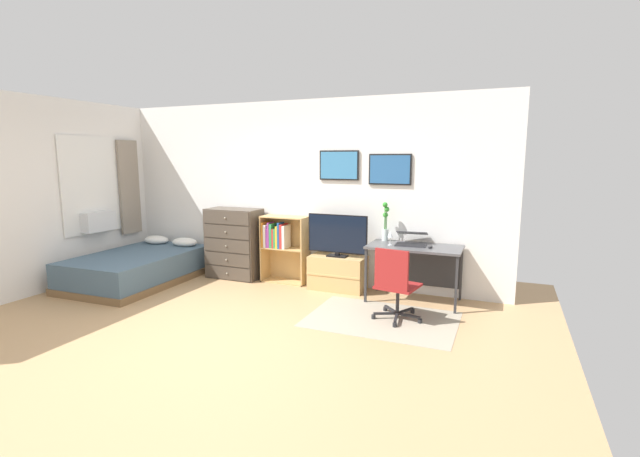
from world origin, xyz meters
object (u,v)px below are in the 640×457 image
at_px(office_chair, 395,283).
at_px(wine_glass, 390,235).
at_px(bamboo_vase, 385,224).
at_px(tv_stand, 338,273).
at_px(dresser, 234,243).
at_px(television, 337,236).
at_px(desk, 416,255).
at_px(laptop, 411,239).
at_px(bed, 139,267).
at_px(bookshelf, 281,243).
at_px(computer_mouse, 430,247).

distance_m(office_chair, wine_glass, 0.87).
bearing_deg(bamboo_vase, office_chair, -69.08).
bearing_deg(tv_stand, dresser, -179.50).
bearing_deg(television, tv_stand, 90.00).
distance_m(desk, office_chair, 0.90).
relative_size(dresser, wine_glass, 6.04).
height_order(dresser, desk, dresser).
bearing_deg(dresser, laptop, -0.13).
height_order(dresser, bamboo_vase, bamboo_vase).
relative_size(bed, bookshelf, 2.05).
xyz_separation_m(office_chair, bamboo_vase, (-0.39, 1.02, 0.52)).
bearing_deg(tv_stand, computer_mouse, -7.76).
bearing_deg(dresser, bookshelf, 4.66).
bearing_deg(laptop, office_chair, -94.73).
bearing_deg(desk, television, 179.34).
height_order(dresser, bookshelf, dresser).
bearing_deg(tv_stand, office_chair, -41.52).
relative_size(tv_stand, computer_mouse, 7.63).
bearing_deg(bamboo_vase, laptop, -16.52).
bearing_deg(computer_mouse, bamboo_vase, 157.47).
bearing_deg(bookshelf, dresser, -175.34).
distance_m(bookshelf, laptop, 1.98).
xyz_separation_m(bed, wine_glass, (3.71, 0.61, 0.65)).
bearing_deg(office_chair, bed, -171.67).
height_order(laptop, computer_mouse, laptop).
xyz_separation_m(television, desk, (1.10, -0.01, -0.18)).
bearing_deg(bamboo_vase, bookshelf, -178.46).
distance_m(bookshelf, wine_glass, 1.77).
distance_m(bed, wine_glass, 3.82).
relative_size(bed, television, 2.35).
bearing_deg(office_chair, desk, 96.36).
xyz_separation_m(tv_stand, desk, (1.10, -0.04, 0.37)).
bearing_deg(dresser, bed, -146.50).
bearing_deg(bookshelf, wine_glass, -8.13).
height_order(office_chair, computer_mouse, office_chair).
relative_size(dresser, laptop, 2.36).
height_order(office_chair, bamboo_vase, bamboo_vase).
relative_size(desk, computer_mouse, 11.43).
relative_size(television, bamboo_vase, 1.65).
xyz_separation_m(laptop, wine_glass, (-0.24, -0.18, 0.07)).
bearing_deg(bamboo_vase, dresser, -177.42).
bearing_deg(desk, bookshelf, 177.61).
distance_m(bookshelf, desk, 2.03).
bearing_deg(office_chair, tv_stand, 148.54).
relative_size(bookshelf, desk, 0.85).
xyz_separation_m(computer_mouse, wine_glass, (-0.51, -0.02, 0.12)).
relative_size(bed, tv_stand, 2.59).
xyz_separation_m(desk, bamboo_vase, (-0.45, 0.13, 0.37)).
height_order(dresser, office_chair, dresser).
height_order(bookshelf, computer_mouse, bookshelf).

